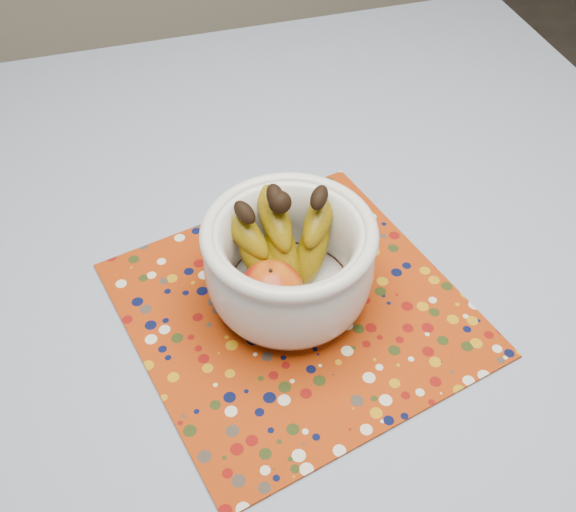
# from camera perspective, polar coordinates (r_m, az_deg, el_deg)

# --- Properties ---
(table) EXTENTS (1.20, 1.20, 0.75)m
(table) POSITION_cam_1_polar(r_m,az_deg,el_deg) (1.07, 1.61, -2.22)
(table) COLOR brown
(table) RESTS_ON ground
(tablecloth) EXTENTS (1.32, 1.32, 0.01)m
(tablecloth) POSITION_cam_1_polar(r_m,az_deg,el_deg) (1.01, 1.71, 0.82)
(tablecloth) COLOR slate
(tablecloth) RESTS_ON table
(placemat) EXTENTS (0.51, 0.51, 0.00)m
(placemat) POSITION_cam_1_polar(r_m,az_deg,el_deg) (0.92, 0.62, -4.46)
(placemat) COLOR #912C07
(placemat) RESTS_ON tablecloth
(fruit_bowl) EXTENTS (0.24, 0.23, 0.16)m
(fruit_bowl) POSITION_cam_1_polar(r_m,az_deg,el_deg) (0.88, -0.07, 0.13)
(fruit_bowl) COLOR silver
(fruit_bowl) RESTS_ON placemat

